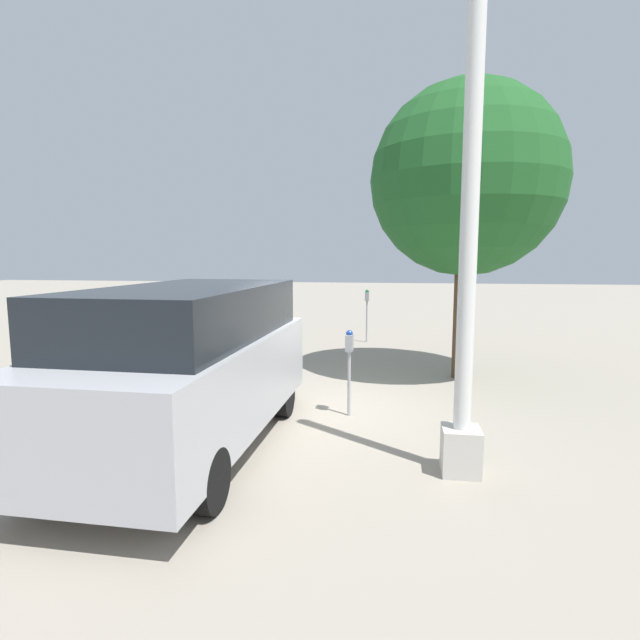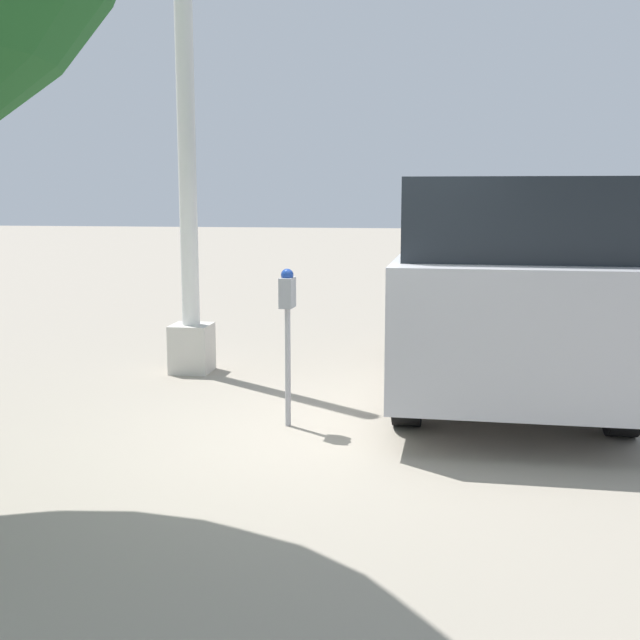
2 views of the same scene
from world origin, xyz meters
The scene contains 4 objects.
ground_plane centered at (0.00, 0.00, 0.00)m, with size 80.00×80.00×0.00m, color gray.
parking_meter_near centered at (0.34, 0.49, 1.03)m, with size 0.20×0.12×1.39m.
lamp_post centered at (2.29, 1.99, 1.99)m, with size 0.44×0.44×5.34m.
parked_van centered at (2.01, -1.48, 1.16)m, with size 4.99×2.15×2.16m.
Camera 2 is at (-6.37, -0.83, 2.04)m, focal length 45.00 mm.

